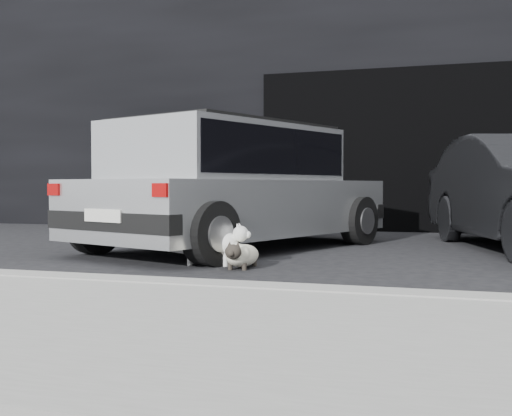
% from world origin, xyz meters
% --- Properties ---
extents(ground, '(80.00, 80.00, 0.00)m').
position_xyz_m(ground, '(0.00, 0.00, 0.00)').
color(ground, black).
rests_on(ground, ground).
extents(building_facade, '(34.00, 4.00, 5.00)m').
position_xyz_m(building_facade, '(1.00, 6.00, 2.50)').
color(building_facade, black).
rests_on(building_facade, ground).
extents(garage_opening, '(4.00, 0.10, 2.60)m').
position_xyz_m(garage_opening, '(1.00, 3.99, 1.30)').
color(garage_opening, black).
rests_on(garage_opening, ground).
extents(curb, '(18.00, 0.25, 0.12)m').
position_xyz_m(curb, '(1.00, -2.60, 0.06)').
color(curb, gray).
rests_on(curb, ground).
extents(sidewalk, '(18.00, 2.20, 0.11)m').
position_xyz_m(sidewalk, '(1.00, -3.80, 0.06)').
color(sidewalk, gray).
rests_on(sidewalk, ground).
extents(silver_hatchback, '(3.02, 4.28, 1.44)m').
position_xyz_m(silver_hatchback, '(-0.35, 0.55, 0.79)').
color(silver_hatchback, silver).
rests_on(silver_hatchback, ground).
extents(cat_siamese, '(0.26, 0.77, 0.26)m').
position_xyz_m(cat_siamese, '(0.30, -1.05, 0.12)').
color(cat_siamese, beige).
rests_on(cat_siamese, ground).
extents(cat_white, '(0.85, 0.35, 0.40)m').
position_xyz_m(cat_white, '(-0.02, -0.89, 0.19)').
color(cat_white, white).
rests_on(cat_white, ground).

